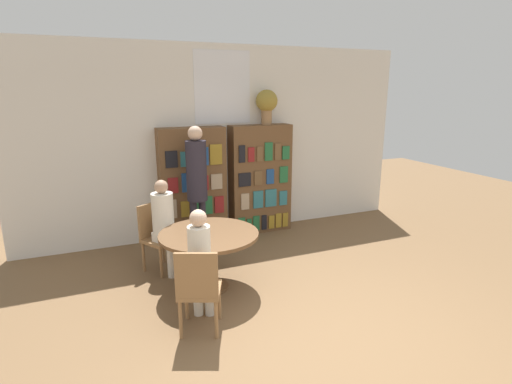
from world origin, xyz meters
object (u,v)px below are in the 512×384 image
(flower_vase, at_px, (267,103))
(librarian_standing, at_px, (197,177))
(bookshelf_right, at_px, (260,179))
(seated_reader_right, at_px, (201,261))
(reading_table, at_px, (209,242))
(bookshelf_left, at_px, (193,185))
(chair_near_camera, at_px, (199,287))
(seated_reader_left, at_px, (165,221))
(chair_left_side, at_px, (157,233))

(flower_vase, bearing_deg, librarian_standing, -158.78)
(bookshelf_right, height_order, seated_reader_right, bookshelf_right)
(reading_table, height_order, seated_reader_right, seated_reader_right)
(bookshelf_left, xyz_separation_m, chair_near_camera, (-0.58, -2.50, -0.39))
(seated_reader_left, bearing_deg, chair_near_camera, 59.87)
(seated_reader_left, bearing_deg, chair_left_side, -90.00)
(flower_vase, height_order, chair_near_camera, flower_vase)
(bookshelf_right, bearing_deg, chair_left_side, -154.80)
(chair_left_side, height_order, seated_reader_right, seated_reader_right)
(flower_vase, distance_m, chair_left_side, 2.68)
(librarian_standing, bearing_deg, flower_vase, 21.22)
(chair_left_side, height_order, seated_reader_left, seated_reader_left)
(chair_near_camera, xyz_separation_m, chair_left_side, (-0.13, 1.64, 0.00))
(bookshelf_right, height_order, chair_near_camera, bookshelf_right)
(seated_reader_right, bearing_deg, bookshelf_right, 77.32)
(bookshelf_right, xyz_separation_m, flower_vase, (0.11, 0.00, 1.23))
(reading_table, bearing_deg, seated_reader_right, -112.45)
(flower_vase, bearing_deg, bookshelf_right, -177.71)
(bookshelf_left, relative_size, librarian_standing, 0.96)
(chair_left_side, xyz_separation_m, seated_reader_left, (0.09, -0.15, 0.20))
(bookshelf_right, height_order, reading_table, bookshelf_right)
(flower_vase, relative_size, reading_table, 0.47)
(bookshelf_left, xyz_separation_m, seated_reader_right, (-0.51, -2.33, -0.21))
(bookshelf_right, height_order, librarian_standing, librarian_standing)
(chair_left_side, bearing_deg, bookshelf_right, 173.65)
(chair_near_camera, xyz_separation_m, seated_reader_right, (0.07, 0.17, 0.18))
(chair_left_side, distance_m, librarian_standing, 0.98)
(bookshelf_left, bearing_deg, librarian_standing, -96.67)
(bookshelf_right, relative_size, librarian_standing, 0.96)
(bookshelf_right, relative_size, flower_vase, 3.24)
(chair_left_side, relative_size, librarian_standing, 0.48)
(bookshelf_left, xyz_separation_m, seated_reader_left, (-0.62, -1.02, -0.18))
(bookshelf_left, distance_m, chair_near_camera, 2.60)
(bookshelf_left, height_order, chair_near_camera, bookshelf_left)
(bookshelf_left, relative_size, reading_table, 1.52)
(chair_near_camera, height_order, seated_reader_right, seated_reader_right)
(chair_near_camera, distance_m, seated_reader_left, 1.50)
(bookshelf_right, xyz_separation_m, chair_near_camera, (-1.71, -2.50, -0.39))
(flower_vase, xyz_separation_m, reading_table, (-1.47, -1.66, -1.53))
(chair_near_camera, bearing_deg, chair_left_side, 117.00)
(seated_reader_right, xyz_separation_m, librarian_standing, (0.45, 1.83, 0.45))
(bookshelf_left, bearing_deg, flower_vase, 0.24)
(chair_near_camera, bearing_deg, seated_reader_left, 113.87)
(bookshelf_left, distance_m, librarian_standing, 0.56)
(flower_vase, bearing_deg, chair_near_camera, -126.01)
(bookshelf_left, distance_m, seated_reader_left, 1.20)
(chair_near_camera, xyz_separation_m, seated_reader_left, (-0.04, 1.49, 0.20))
(bookshelf_left, height_order, bookshelf_right, same)
(bookshelf_right, distance_m, librarian_standing, 1.32)
(seated_reader_left, distance_m, seated_reader_right, 1.32)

